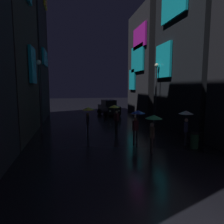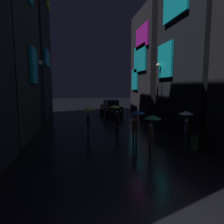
% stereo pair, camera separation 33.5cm
% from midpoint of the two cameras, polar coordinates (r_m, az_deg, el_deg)
% --- Properties ---
extents(building_left_far, '(4.25, 7.18, 18.90)m').
position_cam_midpoint_polar(building_left_far, '(25.29, -22.64, 20.14)').
color(building_left_far, '#232328').
rests_on(building_left_far, ground).
extents(building_right_far, '(4.25, 7.84, 12.90)m').
position_cam_midpoint_polar(building_right_far, '(26.55, 12.35, 13.34)').
color(building_right_far, '#232328').
rests_on(building_right_far, ground).
extents(pedestrian_midstreet_left_blue, '(0.90, 0.90, 2.12)m').
position_cam_midpoint_polar(pedestrian_midstreet_left_blue, '(12.61, 7.86, -1.57)').
color(pedestrian_midstreet_left_blue, '#2D2D38').
rests_on(pedestrian_midstreet_left_blue, ground).
extents(pedestrian_midstreet_centre_clear, '(0.90, 0.90, 2.12)m').
position_cam_midpoint_polar(pedestrian_midstreet_centre_clear, '(13.01, 21.10, -1.72)').
color(pedestrian_midstreet_centre_clear, '#2D2D38').
rests_on(pedestrian_midstreet_centre_clear, ground).
extents(pedestrian_far_right_yellow, '(0.90, 0.90, 2.12)m').
position_cam_midpoint_polar(pedestrian_far_right_yellow, '(14.57, -6.08, -0.35)').
color(pedestrian_far_right_yellow, '#2D2D38').
rests_on(pedestrian_far_right_yellow, ground).
extents(pedestrian_foreground_left_yellow, '(0.90, 0.90, 2.12)m').
position_cam_midpoint_polar(pedestrian_foreground_left_yellow, '(16.06, 1.69, 0.40)').
color(pedestrian_foreground_left_yellow, black).
rests_on(pedestrian_foreground_left_yellow, ground).
extents(pedestrian_foreground_right_green, '(0.90, 0.90, 2.12)m').
position_cam_midpoint_polar(pedestrian_foreground_right_green, '(10.77, 12.20, -3.18)').
color(pedestrian_foreground_right_green, '#38332D').
rests_on(pedestrian_foreground_right_green, ground).
extents(bicycle_parked_at_storefront, '(0.16, 1.82, 0.96)m').
position_cam_midpoint_polar(bicycle_parked_at_storefront, '(13.16, 23.31, -7.43)').
color(bicycle_parked_at_storefront, black).
rests_on(bicycle_parked_at_storefront, ground).
extents(car_distant, '(2.64, 4.32, 1.92)m').
position_cam_midpoint_polar(car_distant, '(25.14, 0.10, 1.21)').
color(car_distant, black).
rests_on(car_distant, ground).
extents(streetlamp_left_far, '(0.36, 0.36, 5.56)m').
position_cam_midpoint_polar(streetlamp_left_far, '(16.14, -19.07, 6.46)').
color(streetlamp_left_far, '#2D2D33').
rests_on(streetlamp_left_far, ground).
extents(streetlamp_right_far, '(0.36, 0.36, 5.68)m').
position_cam_midpoint_polar(streetlamp_right_far, '(18.91, 13.41, 6.93)').
color(streetlamp_right_far, '#2D2D33').
rests_on(streetlamp_right_far, ground).
extents(trash_bin, '(0.46, 0.46, 0.93)m').
position_cam_midpoint_polar(trash_bin, '(12.66, 23.18, -7.62)').
color(trash_bin, '#265933').
rests_on(trash_bin, ground).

